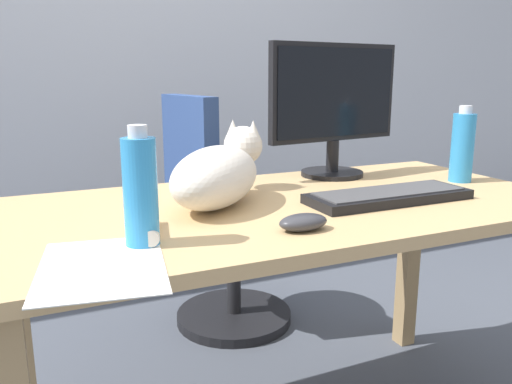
{
  "coord_description": "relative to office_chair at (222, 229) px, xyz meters",
  "views": [
    {
      "loc": [
        -0.62,
        -1.15,
        1.03
      ],
      "look_at": [
        -0.14,
        -0.1,
        0.77
      ],
      "focal_mm": 36.5,
      "sensor_mm": 36.0,
      "label": 1
    }
  ],
  "objects": [
    {
      "name": "back_wall",
      "position": [
        -0.09,
        0.82,
        0.88
      ],
      "size": [
        6.0,
        0.04,
        2.6
      ],
      "primitive_type": "cube",
      "color": "silver",
      "rests_on": "ground_plane"
    },
    {
      "name": "desk",
      "position": [
        -0.09,
        -0.74,
        0.19
      ],
      "size": [
        1.47,
        0.73,
        0.71
      ],
      "color": "tan",
      "rests_on": "ground_plane"
    },
    {
      "name": "office_chair",
      "position": [
        0.0,
        0.0,
        0.0
      ],
      "size": [
        0.48,
        0.48,
        0.95
      ],
      "color": "black",
      "rests_on": "ground_plane"
    },
    {
      "name": "monitor",
      "position": [
        0.2,
        -0.49,
        0.52
      ],
      "size": [
        0.48,
        0.2,
        0.42
      ],
      "color": "black",
      "rests_on": "desk"
    },
    {
      "name": "keyboard",
      "position": [
        0.15,
        -0.84,
        0.3
      ],
      "size": [
        0.44,
        0.15,
        0.03
      ],
      "color": "black",
      "rests_on": "desk"
    },
    {
      "name": "cat",
      "position": [
        -0.27,
        -0.69,
        0.37
      ],
      "size": [
        0.43,
        0.47,
        0.2
      ],
      "color": "silver",
      "rests_on": "desk"
    },
    {
      "name": "computer_mouse",
      "position": [
        -0.18,
        -0.97,
        0.31
      ],
      "size": [
        0.11,
        0.06,
        0.04
      ],
      "primitive_type": "ellipsoid",
      "color": "#333338",
      "rests_on": "desk"
    },
    {
      "name": "paper_sheet",
      "position": [
        -0.6,
        -1.01,
        0.29
      ],
      "size": [
        0.26,
        0.33,
        0.0
      ],
      "primitive_type": "cube",
      "rotation": [
        0.0,
        0.0,
        -0.17
      ],
      "color": "white",
      "rests_on": "desk"
    },
    {
      "name": "water_bottle",
      "position": [
        0.51,
        -0.72,
        0.4
      ],
      "size": [
        0.07,
        0.07,
        0.23
      ],
      "color": "#2D8CD1",
      "rests_on": "desk"
    },
    {
      "name": "spray_bottle",
      "position": [
        -0.51,
        -0.93,
        0.4
      ],
      "size": [
        0.07,
        0.07,
        0.23
      ],
      "color": "#2D8CD1",
      "rests_on": "desk"
    }
  ]
}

